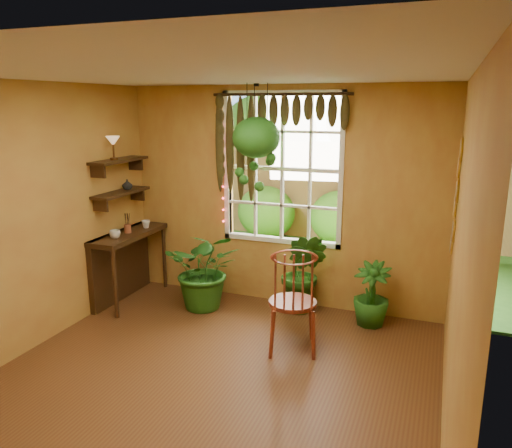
{
  "coord_description": "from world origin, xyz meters",
  "views": [
    {
      "loc": [
        1.86,
        -3.5,
        2.48
      ],
      "look_at": [
        0.09,
        1.15,
        1.27
      ],
      "focal_mm": 35.0,
      "sensor_mm": 36.0,
      "label": 1
    }
  ],
  "objects": [
    {
      "name": "wall_back",
      "position": [
        0.0,
        2.25,
        1.35
      ],
      "size": [
        4.0,
        0.0,
        4.0
      ],
      "primitive_type": "plane",
      "rotation": [
        1.57,
        0.0,
        0.0
      ],
      "color": "gold",
      "rests_on": "floor"
    },
    {
      "name": "valance_vine",
      "position": [
        -0.08,
        2.16,
        2.28
      ],
      "size": [
        1.7,
        0.12,
        1.1
      ],
      "color": "#321F0D",
      "rests_on": "window"
    },
    {
      "name": "shelf_lower",
      "position": [
        -1.88,
        1.6,
        1.4
      ],
      "size": [
        0.25,
        0.9,
        0.04
      ],
      "primitive_type": "cube",
      "color": "#321F0D",
      "rests_on": "wall_left"
    },
    {
      "name": "string_lights",
      "position": [
        -0.76,
        2.19,
        1.75
      ],
      "size": [
        0.03,
        0.03,
        1.54
      ],
      "primitive_type": null,
      "color": "#FF2633",
      "rests_on": "window"
    },
    {
      "name": "floor",
      "position": [
        0.0,
        0.0,
        0.0
      ],
      "size": [
        4.5,
        4.5,
        0.0
      ],
      "primitive_type": "plane",
      "color": "brown",
      "rests_on": "ground"
    },
    {
      "name": "windsor_chair",
      "position": [
        0.53,
        1.02,
        0.38
      ],
      "size": [
        0.61,
        0.63,
        1.3
      ],
      "rotation": [
        0.0,
        0.0,
        0.32
      ],
      "color": "maroon",
      "rests_on": "floor"
    },
    {
      "name": "tiffany_lamp",
      "position": [
        -1.86,
        1.48,
        2.03
      ],
      "size": [
        0.17,
        0.17,
        0.28
      ],
      "color": "brown",
      "rests_on": "shelf_upper"
    },
    {
      "name": "shelf_vase",
      "position": [
        -1.87,
        1.73,
        1.48
      ],
      "size": [
        0.14,
        0.14,
        0.13
      ],
      "primitive_type": "imported",
      "rotation": [
        0.0,
        0.0,
        0.1
      ],
      "color": "#B2AD99",
      "rests_on": "shelf_lower"
    },
    {
      "name": "wall_left",
      "position": [
        -2.0,
        0.0,
        1.35
      ],
      "size": [
        0.0,
        4.5,
        4.5
      ],
      "primitive_type": "plane",
      "rotation": [
        1.57,
        0.0,
        1.57
      ],
      "color": "gold",
      "rests_on": "floor"
    },
    {
      "name": "ceiling",
      "position": [
        0.0,
        0.0,
        2.7
      ],
      "size": [
        4.5,
        4.5,
        0.0
      ],
      "primitive_type": "plane",
      "rotation": [
        3.14,
        0.0,
        0.0
      ],
      "color": "silver",
      "rests_on": "wall_back"
    },
    {
      "name": "potted_plant_left",
      "position": [
        -0.79,
        1.7,
        0.5
      ],
      "size": [
        1.08,
        0.99,
        1.0
      ],
      "primitive_type": "imported",
      "rotation": [
        0.0,
        0.0,
        0.27
      ],
      "color": "#1C5316",
      "rests_on": "floor"
    },
    {
      "name": "hanging_basket",
      "position": [
        -0.2,
        1.91,
        2.02
      ],
      "size": [
        0.55,
        0.55,
        1.22
      ],
      "color": "black",
      "rests_on": "ceiling"
    },
    {
      "name": "shelf_upper",
      "position": [
        -1.88,
        1.6,
        1.8
      ],
      "size": [
        0.25,
        0.9,
        0.04
      ],
      "primitive_type": "cube",
      "color": "#321F0D",
      "rests_on": "wall_left"
    },
    {
      "name": "wall_plates",
      "position": [
        1.98,
        1.79,
        1.55
      ],
      "size": [
        0.04,
        0.32,
        1.1
      ],
      "primitive_type": null,
      "color": "beige",
      "rests_on": "wall_right"
    },
    {
      "name": "cup_a",
      "position": [
        -1.78,
        1.3,
        0.95
      ],
      "size": [
        0.16,
        0.16,
        0.1
      ],
      "primitive_type": "imported",
      "rotation": [
        0.0,
        0.0,
        -0.25
      ],
      "color": "silver",
      "rests_on": "counter_ledge"
    },
    {
      "name": "wall_right",
      "position": [
        2.0,
        0.0,
        1.35
      ],
      "size": [
        0.0,
        4.5,
        4.5
      ],
      "primitive_type": "plane",
      "rotation": [
        1.57,
        0.0,
        -1.57
      ],
      "color": "gold",
      "rests_on": "floor"
    },
    {
      "name": "backyard",
      "position": [
        0.24,
        6.87,
        1.28
      ],
      "size": [
        14.0,
        10.0,
        12.0
      ],
      "color": "#265D1A",
      "rests_on": "ground"
    },
    {
      "name": "counter_ledge",
      "position": [
        -1.91,
        1.6,
        0.55
      ],
      "size": [
        0.4,
        1.2,
        0.9
      ],
      "color": "#321F0D",
      "rests_on": "floor"
    },
    {
      "name": "brush_jar",
      "position": [
        -1.8,
        1.58,
        1.02
      ],
      "size": [
        0.09,
        0.09,
        0.31
      ],
      "color": "#97492B",
      "rests_on": "counter_ledge"
    },
    {
      "name": "potted_plant_mid",
      "position": [
        0.37,
        2.0,
        0.5
      ],
      "size": [
        0.62,
        0.54,
        1.01
      ],
      "primitive_type": "imported",
      "rotation": [
        0.0,
        0.0,
        -0.18
      ],
      "color": "#1C5316",
      "rests_on": "floor"
    },
    {
      "name": "window",
      "position": [
        0.0,
        2.28,
        1.7
      ],
      "size": [
        1.52,
        0.1,
        1.86
      ],
      "color": "white",
      "rests_on": "wall_back"
    },
    {
      "name": "potted_plant_right",
      "position": [
        1.19,
        1.94,
        0.37
      ],
      "size": [
        0.47,
        0.47,
        0.74
      ],
      "primitive_type": "imported",
      "rotation": [
        0.0,
        0.0,
        -0.14
      ],
      "color": "#1C5316",
      "rests_on": "floor"
    },
    {
      "name": "cup_b",
      "position": [
        -1.72,
        1.87,
        0.95
      ],
      "size": [
        0.14,
        0.14,
        0.1
      ],
      "primitive_type": "imported",
      "rotation": [
        0.0,
        0.0,
        0.36
      ],
      "color": "beige",
      "rests_on": "counter_ledge"
    }
  ]
}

